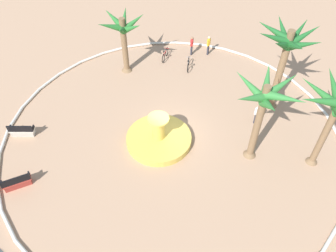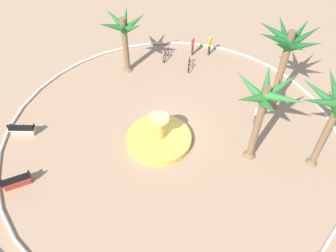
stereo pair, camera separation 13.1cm
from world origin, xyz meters
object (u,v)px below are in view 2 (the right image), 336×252
(bicycle_by_lamppost, at_px, (189,64))
(person_pedestrian_stroll, at_px, (258,114))
(palm_tree_by_curb, at_px, (287,49))
(palm_tree_far_side, at_px, (124,31))
(person_cyclist_helmet, at_px, (193,45))
(bench_east, at_px, (17,181))
(bicycle_red_frame, at_px, (166,55))
(palm_tree_near_fountain, at_px, (264,103))
(bench_west, at_px, (23,130))
(person_cyclist_photo, at_px, (210,45))
(fountain, at_px, (159,138))

(bicycle_by_lamppost, xyz_separation_m, person_pedestrian_stroll, (-7.14, 2.48, 0.52))
(palm_tree_by_curb, bearing_deg, bicycle_by_lamppost, -2.32)
(palm_tree_by_curb, distance_m, palm_tree_far_side, 11.44)
(person_cyclist_helmet, bearing_deg, bench_east, 87.31)
(palm_tree_far_side, relative_size, bicycle_red_frame, 2.92)
(palm_tree_near_fountain, xyz_separation_m, bench_west, (12.83, 7.22, -4.02))
(bench_east, xyz_separation_m, person_cyclist_photo, (-1.90, -17.78, 0.61))
(fountain, distance_m, bicycle_by_lamppost, 8.21)
(person_cyclist_photo, bearing_deg, fountain, 104.08)
(palm_tree_near_fountain, distance_m, palm_tree_by_curb, 5.04)
(palm_tree_near_fountain, height_order, bench_west, palm_tree_near_fountain)
(bicycle_by_lamppost, bearing_deg, palm_tree_by_curb, 177.68)
(bicycle_red_frame, relative_size, person_cyclist_helmet, 0.98)
(palm_tree_far_side, bearing_deg, person_cyclist_helmet, -121.16)
(bicycle_red_frame, relative_size, person_cyclist_photo, 0.97)
(bicycle_red_frame, distance_m, person_cyclist_helmet, 2.37)
(palm_tree_by_curb, xyz_separation_m, palm_tree_far_side, (11.00, 2.82, -1.33))
(fountain, height_order, bench_east, fountain)
(bench_west, relative_size, bicycle_red_frame, 0.97)
(palm_tree_near_fountain, height_order, bicycle_red_frame, palm_tree_near_fountain)
(palm_tree_near_fountain, relative_size, bicycle_red_frame, 3.52)
(bicycle_by_lamppost, height_order, person_cyclist_helmet, person_cyclist_helmet)
(fountain, xyz_separation_m, bench_east, (4.48, 7.48, 0.04))
(bench_east, distance_m, bicycle_red_frame, 15.14)
(bench_west, bearing_deg, bench_east, 138.38)
(fountain, xyz_separation_m, bicycle_by_lamppost, (2.85, -7.70, 0.08))
(palm_tree_by_curb, bearing_deg, person_pedestrian_stroll, 87.87)
(bench_west, distance_m, person_cyclist_helmet, 14.74)
(palm_tree_near_fountain, relative_size, person_pedestrian_stroll, 3.57)
(palm_tree_near_fountain, xyz_separation_m, palm_tree_far_side, (11.91, -2.13, -0.90))
(bench_west, bearing_deg, person_cyclist_photo, -108.26)
(bench_west, height_order, person_cyclist_helmet, person_cyclist_helmet)
(bicycle_by_lamppost, bearing_deg, bench_west, 69.31)
(bicycle_by_lamppost, bearing_deg, bench_east, 83.85)
(fountain, relative_size, bench_west, 2.63)
(bench_west, distance_m, person_pedestrian_stroll, 15.49)
(fountain, relative_size, palm_tree_far_side, 0.88)
(bicycle_by_lamppost, bearing_deg, palm_tree_far_side, 39.44)
(bench_east, bearing_deg, palm_tree_near_fountain, -134.46)
(bench_west, xyz_separation_m, bicycle_by_lamppost, (-4.70, -12.46, 0.04))
(palm_tree_far_side, xyz_separation_m, person_cyclist_photo, (-4.05, -5.71, -2.51))
(palm_tree_far_side, bearing_deg, person_cyclist_photo, -125.30)
(person_cyclist_photo, xyz_separation_m, person_pedestrian_stroll, (-6.88, 5.09, -0.05))
(bicycle_by_lamppost, bearing_deg, person_cyclist_photo, -95.78)
(bench_east, xyz_separation_m, bench_west, (3.07, -2.73, 0.00))
(fountain, distance_m, person_cyclist_photo, 10.64)
(palm_tree_near_fountain, bearing_deg, bench_east, 45.54)
(bicycle_by_lamppost, distance_m, person_cyclist_helmet, 2.02)
(palm_tree_near_fountain, bearing_deg, bench_west, 29.37)
(palm_tree_near_fountain, distance_m, bicycle_red_frame, 12.27)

